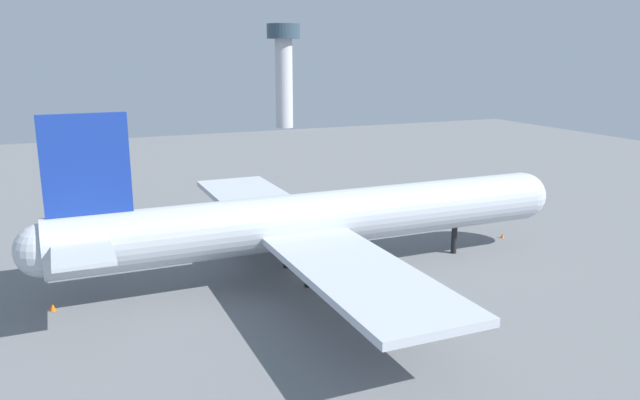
{
  "coord_description": "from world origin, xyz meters",
  "views": [
    {
      "loc": [
        -25.89,
        -60.14,
        24.3
      ],
      "look_at": [
        0.0,
        0.0,
        8.44
      ],
      "focal_mm": 34.72,
      "sensor_mm": 36.0,
      "label": 1
    }
  ],
  "objects_px": {
    "cargo_loader": "(361,212)",
    "safety_cone_nose": "(502,235)",
    "safety_cone_tail": "(53,307)",
    "control_tower": "(284,65)",
    "cargo_airplane": "(317,220)"
  },
  "relations": [
    {
      "from": "cargo_airplane",
      "to": "safety_cone_nose",
      "type": "bearing_deg",
      "value": 5.57
    },
    {
      "from": "cargo_loader",
      "to": "safety_cone_nose",
      "type": "relative_size",
      "value": 7.61
    },
    {
      "from": "cargo_loader",
      "to": "safety_cone_tail",
      "type": "relative_size",
      "value": 6.12
    },
    {
      "from": "control_tower",
      "to": "cargo_loader",
      "type": "bearing_deg",
      "value": -104.46
    },
    {
      "from": "cargo_loader",
      "to": "safety_cone_nose",
      "type": "distance_m",
      "value": 20.5
    },
    {
      "from": "safety_cone_nose",
      "to": "control_tower",
      "type": "height_order",
      "value": "control_tower"
    },
    {
      "from": "safety_cone_nose",
      "to": "safety_cone_tail",
      "type": "height_order",
      "value": "safety_cone_tail"
    },
    {
      "from": "cargo_airplane",
      "to": "cargo_loader",
      "type": "bearing_deg",
      "value": 51.23
    },
    {
      "from": "cargo_airplane",
      "to": "control_tower",
      "type": "height_order",
      "value": "control_tower"
    },
    {
      "from": "cargo_airplane",
      "to": "control_tower",
      "type": "xyz_separation_m",
      "value": [
        43.22,
        128.76,
        13.76
      ]
    },
    {
      "from": "cargo_loader",
      "to": "safety_cone_nose",
      "type": "xyz_separation_m",
      "value": [
        13.26,
        -15.61,
        -0.89
      ]
    },
    {
      "from": "safety_cone_nose",
      "to": "safety_cone_tail",
      "type": "relative_size",
      "value": 0.8
    },
    {
      "from": "safety_cone_tail",
      "to": "control_tower",
      "type": "bearing_deg",
      "value": 61.16
    },
    {
      "from": "cargo_loader",
      "to": "control_tower",
      "type": "bearing_deg",
      "value": 75.54
    },
    {
      "from": "safety_cone_nose",
      "to": "cargo_airplane",
      "type": "bearing_deg",
      "value": -174.43
    }
  ]
}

